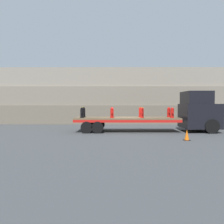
{
  "coord_description": "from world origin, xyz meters",
  "views": [
    {
      "loc": [
        -1.08,
        -17.76,
        2.26
      ],
      "look_at": [
        -1.19,
        0.0,
        1.59
      ],
      "focal_mm": 35.0,
      "sensor_mm": 36.0,
      "label": 1
    }
  ],
  "objects": [
    {
      "name": "fire_hydrant_red_far_3",
      "position": [
        3.57,
        0.54,
        1.55
      ],
      "size": [
        0.33,
        0.54,
        0.82
      ],
      "color": "red",
      "rests_on": "flatbed_trailer"
    },
    {
      "name": "fire_hydrant_black_far_0",
      "position": [
        -3.57,
        0.54,
        1.55
      ],
      "size": [
        0.33,
        0.54,
        0.82
      ],
      "color": "black",
      "rests_on": "flatbed_trailer"
    },
    {
      "name": "ground_plane",
      "position": [
        0.0,
        0.0,
        0.0
      ],
      "size": [
        120.0,
        120.0,
        0.0
      ],
      "primitive_type": "plane",
      "color": "#3F4244"
    },
    {
      "name": "fire_hydrant_red_near_1",
      "position": [
        -1.19,
        -0.54,
        1.55
      ],
      "size": [
        0.33,
        0.54,
        0.82
      ],
      "color": "red",
      "rests_on": "flatbed_trailer"
    },
    {
      "name": "flatbed_trailer",
      "position": [
        -0.72,
        0.0,
        0.91
      ],
      "size": [
        8.34,
        2.55,
        1.15
      ],
      "color": "brown",
      "rests_on": "ground_plane"
    },
    {
      "name": "fire_hydrant_red_near_2",
      "position": [
        1.19,
        -0.54,
        1.55
      ],
      "size": [
        0.33,
        0.54,
        0.82
      ],
      "color": "red",
      "rests_on": "flatbed_trailer"
    },
    {
      "name": "cargo_strap_rear",
      "position": [
        -3.57,
        0.0,
        1.98
      ],
      "size": [
        0.05,
        2.64,
        0.01
      ],
      "color": "yellow",
      "rests_on": "fire_hydrant_black_near_0"
    },
    {
      "name": "fire_hydrant_red_far_1",
      "position": [
        -1.19,
        0.54,
        1.55
      ],
      "size": [
        0.33,
        0.54,
        0.82
      ],
      "color": "red",
      "rests_on": "flatbed_trailer"
    },
    {
      "name": "rock_cliff",
      "position": [
        0.0,
        7.7,
        3.14
      ],
      "size": [
        60.0,
        3.3,
        6.29
      ],
      "color": "#706656",
      "rests_on": "ground_plane"
    },
    {
      "name": "traffic_cone",
      "position": [
        3.46,
        -4.33,
        0.33
      ],
      "size": [
        0.37,
        0.37,
        0.67
      ],
      "color": "black",
      "rests_on": "ground_plane"
    },
    {
      "name": "fire_hydrant_red_near_3",
      "position": [
        3.57,
        -0.54,
        1.55
      ],
      "size": [
        0.33,
        0.54,
        0.82
      ],
      "color": "red",
      "rests_on": "flatbed_trailer"
    },
    {
      "name": "fire_hydrant_red_far_2",
      "position": [
        1.19,
        0.54,
        1.55
      ],
      "size": [
        0.33,
        0.54,
        0.82
      ],
      "color": "red",
      "rests_on": "flatbed_trailer"
    },
    {
      "name": "cargo_strap_middle",
      "position": [
        1.19,
        0.0,
        1.98
      ],
      "size": [
        0.05,
        2.64,
        0.01
      ],
      "color": "yellow",
      "rests_on": "fire_hydrant_red_near_2"
    },
    {
      "name": "fire_hydrant_black_near_0",
      "position": [
        -3.57,
        -0.54,
        1.55
      ],
      "size": [
        0.33,
        0.54,
        0.82
      ],
      "color": "black",
      "rests_on": "flatbed_trailer"
    },
    {
      "name": "truck_cab",
      "position": [
        5.97,
        0.0,
        1.62
      ],
      "size": [
        2.76,
        2.73,
        3.26
      ],
      "color": "black",
      "rests_on": "ground_plane"
    }
  ]
}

